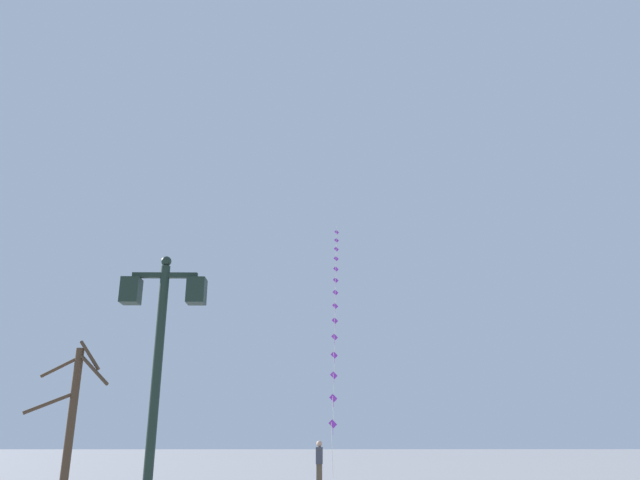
% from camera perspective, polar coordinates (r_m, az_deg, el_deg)
% --- Properties ---
extents(twin_lantern_lamp_post, '(1.30, 0.28, 4.55)m').
position_cam_1_polar(twin_lantern_lamp_post, '(9.41, -15.19, -9.68)').
color(twin_lantern_lamp_post, '#1E2D23').
rests_on(twin_lantern_lamp_post, ground_plane).
extents(kite_train, '(1.46, 21.73, 18.29)m').
position_cam_1_polar(kite_train, '(37.13, 1.47, -6.53)').
color(kite_train, brown).
rests_on(kite_train, ground_plane).
extents(kite_flyer, '(0.27, 0.62, 1.71)m').
position_cam_1_polar(kite_flyer, '(23.85, -0.07, -20.66)').
color(kite_flyer, brown).
rests_on(kite_flyer, ground_plane).
extents(bare_tree, '(2.11, 0.79, 4.27)m').
position_cam_1_polar(bare_tree, '(16.99, -22.82, -15.60)').
color(bare_tree, '#4C3826').
rests_on(bare_tree, ground_plane).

